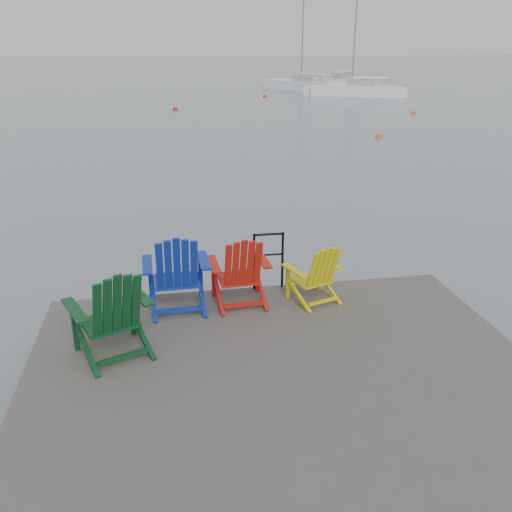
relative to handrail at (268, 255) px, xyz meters
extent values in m
plane|color=slate|center=(-0.25, -2.45, -1.04)|extent=(400.00, 400.00, 0.00)
cube|color=#2A2725|center=(-0.25, -2.45, -0.64)|extent=(6.00, 5.00, 0.20)
cylinder|color=black|center=(-2.95, -0.25, -1.34)|extent=(0.26, 0.26, 1.20)
cylinder|color=black|center=(-0.25, -0.25, -1.34)|extent=(0.26, 0.26, 1.20)
cylinder|color=black|center=(2.45, -0.25, -1.34)|extent=(0.26, 0.26, 1.20)
cylinder|color=black|center=(-0.22, 0.00, -0.09)|extent=(0.04, 0.04, 0.90)
cylinder|color=black|center=(0.22, 0.00, -0.09)|extent=(0.04, 0.04, 0.90)
cylinder|color=black|center=(0.00, 0.00, 0.34)|extent=(0.48, 0.04, 0.04)
cylinder|color=black|center=(0.00, 0.00, 0.01)|extent=(0.44, 0.03, 0.03)
cube|color=#0A3718|center=(-2.26, -1.48, -0.17)|extent=(0.78, 0.74, 0.05)
cube|color=#0A3718|center=(-2.68, -1.41, -0.22)|extent=(0.07, 0.07, 0.65)
cube|color=#0A3718|center=(-2.01, -1.13, -0.22)|extent=(0.07, 0.07, 0.65)
cube|color=#0A3718|center=(-2.61, -1.65, 0.13)|extent=(0.40, 0.70, 0.03)
cube|color=#0A3718|center=(-1.89, -1.35, 0.13)|extent=(0.40, 0.70, 0.03)
cube|color=#0A3718|center=(-2.11, -1.83, 0.22)|extent=(0.64, 0.50, 0.80)
cube|color=navy|center=(-1.41, -0.35, -0.16)|extent=(0.64, 0.57, 0.05)
cube|color=navy|center=(-1.78, -0.13, -0.22)|extent=(0.06, 0.06, 0.65)
cube|color=navy|center=(-1.05, -0.11, -0.22)|extent=(0.06, 0.06, 0.65)
cube|color=navy|center=(-1.80, -0.39, 0.13)|extent=(0.16, 0.71, 0.03)
cube|color=navy|center=(-1.01, -0.36, 0.13)|extent=(0.16, 0.71, 0.03)
cube|color=navy|center=(-1.40, -0.73, 0.23)|extent=(0.58, 0.32, 0.80)
cube|color=#AE160C|center=(-0.51, -0.35, -0.19)|extent=(0.60, 0.54, 0.04)
cube|color=#AE160C|center=(-0.86, -0.16, -0.24)|extent=(0.06, 0.06, 0.60)
cube|color=#AE160C|center=(-0.19, -0.12, -0.24)|extent=(0.06, 0.06, 0.60)
cube|color=#AE160C|center=(-0.87, -0.39, 0.07)|extent=(0.16, 0.66, 0.03)
cube|color=#AE160C|center=(-0.15, -0.35, 0.07)|extent=(0.16, 0.66, 0.03)
cube|color=#AE160C|center=(-0.49, -0.70, 0.16)|extent=(0.54, 0.30, 0.73)
cube|color=#CBBC0B|center=(0.54, -0.49, -0.25)|extent=(0.60, 0.57, 0.04)
cube|color=#CBBC0B|center=(0.21, -0.41, -0.29)|extent=(0.06, 0.06, 0.51)
cube|color=#CBBC0B|center=(0.76, -0.22, -0.29)|extent=(0.06, 0.06, 0.51)
cube|color=#CBBC0B|center=(0.26, -0.61, -0.02)|extent=(0.29, 0.56, 0.03)
cube|color=#CBBC0B|center=(0.84, -0.40, -0.02)|extent=(0.29, 0.56, 0.03)
cube|color=#CBBC0B|center=(0.64, -0.77, 0.06)|extent=(0.50, 0.37, 0.63)
cube|color=white|center=(11.98, 43.93, -0.79)|extent=(6.69, 9.06, 1.10)
cube|color=#9E9EA3|center=(12.21, 43.53, -0.09)|extent=(2.82, 3.20, 0.55)
cylinder|color=gray|center=(11.74, 44.32, 5.46)|extent=(0.12, 0.12, 11.41)
cube|color=silver|center=(17.73, 47.81, -0.79)|extent=(8.56, 7.69, 1.10)
cube|color=#9E9EA3|center=(17.38, 47.52, -0.09)|extent=(3.18, 3.04, 0.55)
cylinder|color=gray|center=(18.08, 48.11, 5.48)|extent=(0.12, 0.12, 11.44)
cube|color=white|center=(14.59, 37.11, -0.79)|extent=(7.42, 4.61, 1.10)
cube|color=#9E9EA3|center=(14.92, 36.96, -0.09)|extent=(2.53, 2.08, 0.55)
cylinder|color=gray|center=(14.25, 37.25, 4.30)|extent=(0.12, 0.12, 9.09)
sphere|color=#E54E0D|center=(8.39, 16.42, -1.04)|extent=(0.35, 0.35, 0.35)
sphere|color=#BA1C0A|center=(-0.52, 29.30, -1.04)|extent=(0.38, 0.38, 0.38)
sphere|color=#DD430D|center=(14.04, 24.91, -1.04)|extent=(0.32, 0.32, 0.32)
sphere|color=red|center=(6.99, 37.55, -1.04)|extent=(0.34, 0.34, 0.34)
camera|label=1|loc=(-1.49, -7.54, 3.00)|focal=38.00mm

